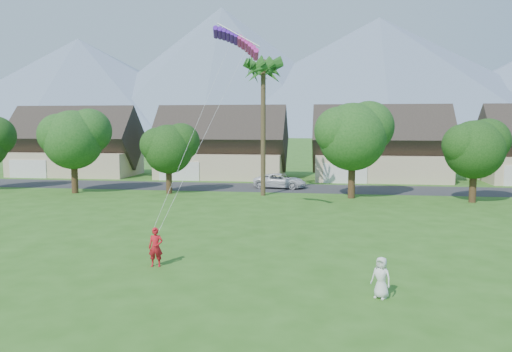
% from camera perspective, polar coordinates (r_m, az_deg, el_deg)
% --- Properties ---
extents(ground, '(500.00, 500.00, 0.00)m').
position_cam_1_polar(ground, '(18.46, -4.59, -15.17)').
color(ground, '#2D6019').
rests_on(ground, ground).
extents(street, '(90.00, 7.00, 0.01)m').
position_cam_1_polar(street, '(51.35, 3.82, -1.39)').
color(street, '#2D2D30').
rests_on(street, ground).
extents(kite_flyer, '(0.73, 0.53, 1.84)m').
position_cam_1_polar(kite_flyer, '(23.94, -11.39, -7.97)').
color(kite_flyer, red).
rests_on(kite_flyer, ground).
extents(watcher, '(0.94, 0.84, 1.61)m').
position_cam_1_polar(watcher, '(20.03, 14.11, -11.19)').
color(watcher, silver).
rests_on(watcher, ground).
extents(parked_car, '(5.59, 3.08, 1.48)m').
position_cam_1_polar(parked_car, '(51.34, 2.75, -0.55)').
color(parked_car, silver).
rests_on(parked_car, ground).
extents(mountain_ridge, '(540.00, 240.00, 70.00)m').
position_cam_1_polar(mountain_ridge, '(277.75, 9.68, 10.65)').
color(mountain_ridge, slate).
rests_on(mountain_ridge, ground).
extents(houses_row, '(72.75, 8.19, 8.86)m').
position_cam_1_polar(houses_row, '(59.95, 4.97, 2.98)').
color(houses_row, beige).
rests_on(houses_row, ground).
extents(tree_row, '(62.27, 6.67, 8.45)m').
position_cam_1_polar(tree_row, '(45.00, 1.81, 3.81)').
color(tree_row, '#47301C').
rests_on(tree_row, ground).
extents(fan_palm, '(3.00, 3.00, 13.80)m').
position_cam_1_polar(fan_palm, '(45.93, 0.84, 12.49)').
color(fan_palm, '#4C3D26').
rests_on(fan_palm, ground).
extents(parafoil_kite, '(3.29, 1.09, 0.50)m').
position_cam_1_polar(parafoil_kite, '(32.70, -2.07, 15.26)').
color(parafoil_kite, '#4E16AB').
rests_on(parafoil_kite, ground).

